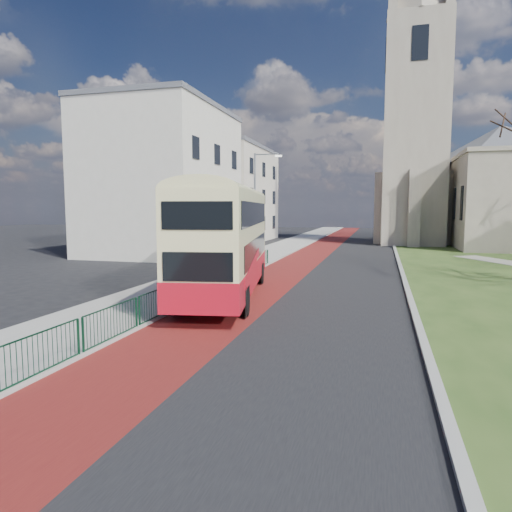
% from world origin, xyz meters
% --- Properties ---
extents(ground, '(160.00, 160.00, 0.00)m').
position_xyz_m(ground, '(0.00, 0.00, 0.00)').
color(ground, black).
rests_on(ground, ground).
extents(road_carriageway, '(9.00, 120.00, 0.01)m').
position_xyz_m(road_carriageway, '(1.50, 20.00, 0.01)').
color(road_carriageway, black).
rests_on(road_carriageway, ground).
extents(bus_lane, '(3.40, 120.00, 0.01)m').
position_xyz_m(bus_lane, '(-1.20, 20.00, 0.01)').
color(bus_lane, '#591414').
rests_on(bus_lane, ground).
extents(pavement_west, '(4.00, 120.00, 0.12)m').
position_xyz_m(pavement_west, '(-5.00, 20.00, 0.06)').
color(pavement_west, gray).
rests_on(pavement_west, ground).
extents(kerb_west, '(0.25, 120.00, 0.13)m').
position_xyz_m(kerb_west, '(-3.00, 20.00, 0.07)').
color(kerb_west, '#999993').
rests_on(kerb_west, ground).
extents(kerb_east, '(0.25, 80.00, 0.13)m').
position_xyz_m(kerb_east, '(6.10, 22.00, 0.07)').
color(kerb_east, '#999993').
rests_on(kerb_east, ground).
extents(pedestrian_railing, '(0.07, 24.00, 1.12)m').
position_xyz_m(pedestrian_railing, '(-2.95, 4.00, 0.55)').
color(pedestrian_railing, '#0C3720').
rests_on(pedestrian_railing, ground).
extents(gothic_church, '(16.38, 18.00, 40.00)m').
position_xyz_m(gothic_church, '(12.56, 38.00, 13.13)').
color(gothic_church, gray).
rests_on(gothic_church, ground).
extents(street_block_near, '(10.30, 14.30, 13.00)m').
position_xyz_m(street_block_near, '(-14.00, 22.00, 6.51)').
color(street_block_near, beige).
rests_on(street_block_near, ground).
extents(street_block_far, '(10.30, 16.30, 11.50)m').
position_xyz_m(street_block_far, '(-14.00, 38.00, 5.76)').
color(street_block_far, beige).
rests_on(street_block_far, ground).
extents(streetlamp, '(2.13, 0.18, 8.00)m').
position_xyz_m(streetlamp, '(-4.35, 18.00, 4.59)').
color(streetlamp, gray).
rests_on(streetlamp, pavement_west).
extents(bus, '(4.77, 12.02, 4.90)m').
position_xyz_m(bus, '(-1.93, 3.91, 2.80)').
color(bus, '#A90F1E').
rests_on(bus, ground).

